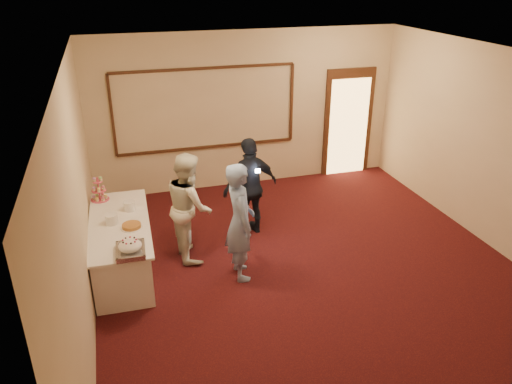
# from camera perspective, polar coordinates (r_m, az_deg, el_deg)

# --- Properties ---
(floor) EXTENTS (7.00, 7.00, 0.00)m
(floor) POSITION_cam_1_polar(r_m,az_deg,el_deg) (7.30, 6.55, -9.39)
(floor) COLOR black
(floor) RESTS_ON ground
(room_walls) EXTENTS (6.04, 7.04, 3.02)m
(room_walls) POSITION_cam_1_polar(r_m,az_deg,el_deg) (6.40, 7.41, 5.84)
(room_walls) COLOR beige
(room_walls) RESTS_ON floor
(wall_molding) EXTENTS (3.45, 0.04, 1.55)m
(wall_molding) POSITION_cam_1_polar(r_m,az_deg,el_deg) (9.48, -5.73, 9.42)
(wall_molding) COLOR #33220F
(wall_molding) RESTS_ON room_walls
(doorway) EXTENTS (1.05, 0.07, 2.20)m
(doorway) POSITION_cam_1_polar(r_m,az_deg,el_deg) (10.54, 10.47, 7.76)
(doorway) COLOR #33220F
(doorway) RESTS_ON floor
(buffet_table) EXTENTS (0.89, 2.16, 0.77)m
(buffet_table) POSITION_cam_1_polar(r_m,az_deg,el_deg) (7.42, -15.08, -6.01)
(buffet_table) COLOR white
(buffet_table) RESTS_ON floor
(pavlova_tray) EXTENTS (0.37, 0.51, 0.18)m
(pavlova_tray) POSITION_cam_1_polar(r_m,az_deg,el_deg) (6.43, -14.18, -6.18)
(pavlova_tray) COLOR #B6B7BD
(pavlova_tray) RESTS_ON buffet_table
(cupcake_stand) EXTENTS (0.28, 0.28, 0.41)m
(cupcake_stand) POSITION_cam_1_polar(r_m,az_deg,el_deg) (7.95, -17.50, 0.10)
(cupcake_stand) COLOR #C5425C
(cupcake_stand) RESTS_ON buffet_table
(plate_stack_a) EXTENTS (0.18, 0.18, 0.15)m
(plate_stack_a) POSITION_cam_1_polar(r_m,az_deg,el_deg) (7.20, -16.17, -2.99)
(plate_stack_a) COLOR white
(plate_stack_a) RESTS_ON buffet_table
(plate_stack_b) EXTENTS (0.17, 0.17, 0.14)m
(plate_stack_b) POSITION_cam_1_polar(r_m,az_deg,el_deg) (7.52, -14.28, -1.54)
(plate_stack_b) COLOR white
(plate_stack_b) RESTS_ON buffet_table
(tart) EXTENTS (0.30, 0.30, 0.06)m
(tart) POSITION_cam_1_polar(r_m,az_deg,el_deg) (7.04, -14.03, -3.81)
(tart) COLOR white
(tart) RESTS_ON buffet_table
(man) EXTENTS (0.42, 0.63, 1.71)m
(man) POSITION_cam_1_polar(r_m,az_deg,el_deg) (6.83, -1.84, -3.40)
(man) COLOR #81A0D3
(man) RESTS_ON floor
(woman) EXTENTS (0.66, 0.83, 1.64)m
(woman) POSITION_cam_1_polar(r_m,az_deg,el_deg) (7.40, -7.62, -1.61)
(woman) COLOR silver
(woman) RESTS_ON floor
(guest) EXTENTS (1.03, 0.62, 1.63)m
(guest) POSITION_cam_1_polar(r_m,az_deg,el_deg) (7.96, -0.65, 0.57)
(guest) COLOR black
(guest) RESTS_ON floor
(camera_flash) EXTENTS (0.08, 0.06, 0.05)m
(camera_flash) POSITION_cam_1_polar(r_m,az_deg,el_deg) (7.63, 0.19, 2.44)
(camera_flash) COLOR white
(camera_flash) RESTS_ON guest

